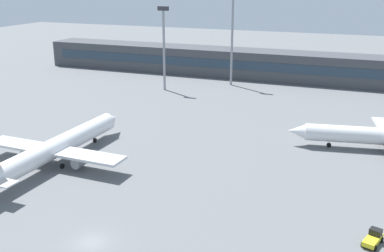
{
  "coord_description": "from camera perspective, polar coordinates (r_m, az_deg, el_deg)",
  "views": [
    {
      "loc": [
        30.06,
        -42.4,
        31.82
      ],
      "look_at": [
        -1.85,
        40.0,
        3.0
      ],
      "focal_mm": 42.89,
      "sensor_mm": 36.0,
      "label": 1
    }
  ],
  "objects": [
    {
      "name": "floodlight_tower_east",
      "position": [
        133.75,
        -3.52,
        10.36
      ],
      "size": [
        3.2,
        0.8,
        23.98
      ],
      "color": "gray",
      "rests_on": "ground_plane"
    },
    {
      "name": "airplane_near",
      "position": [
        85.17,
        -16.38,
        -2.49
      ],
      "size": [
        27.61,
        39.68,
        9.81
      ],
      "color": "white",
      "rests_on": "ground_plane"
    },
    {
      "name": "baggage_tug_yellow",
      "position": [
        63.08,
        21.62,
        -12.81
      ],
      "size": [
        2.68,
        3.89,
        1.75
      ],
      "color": "yellow",
      "rests_on": "ground_plane"
    },
    {
      "name": "floodlight_tower_west",
      "position": [
        140.11,
        5.03,
        11.82
      ],
      "size": [
        3.2,
        0.8,
        29.34
      ],
      "color": "gray",
      "rests_on": "ground_plane"
    },
    {
      "name": "terminal_building",
      "position": [
        152.21,
        9.52,
        7.48
      ],
      "size": [
        159.64,
        12.13,
        9.0
      ],
      "color": "#3F4247",
      "rests_on": "ground_plane"
    },
    {
      "name": "ground_plane",
      "position": [
        93.31,
        1.06,
        -1.88
      ],
      "size": [
        400.0,
        400.0,
        0.0
      ],
      "primitive_type": "plane",
      "color": "slate"
    }
  ]
}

